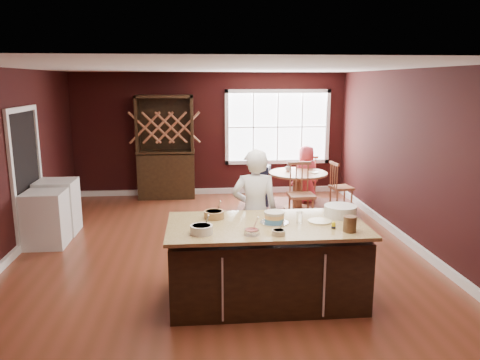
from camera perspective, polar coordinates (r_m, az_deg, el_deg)
name	(u,v)px	position (r m, az deg, el deg)	size (l,w,h in m)	color
room_shell	(217,161)	(6.98, -2.78, 2.37)	(7.00, 7.00, 7.00)	brown
window	(278,127)	(10.55, 4.60, 6.46)	(2.36, 0.10, 1.66)	white
doorway	(27,177)	(8.08, -24.50, 0.28)	(0.08, 1.26, 2.13)	white
kitchen_island	(266,264)	(5.52, 3.19, -10.14)	(2.26, 1.18, 0.92)	black
dining_table	(298,183)	(9.31, 7.05, -0.36)	(1.16, 1.16, 0.75)	brown
baker	(255,212)	(6.13, 1.81, -3.93)	(0.61, 0.40, 1.67)	white
layer_cake	(274,217)	(5.38, 4.20, -4.57)	(0.33, 0.33, 0.13)	beige
bowl_blue	(201,229)	(5.02, -4.73, -6.03)	(0.24, 0.24, 0.09)	white
bowl_yellow	(214,215)	(5.56, -3.18, -4.24)	(0.24, 0.24, 0.09)	tan
bowl_pink	(252,232)	(4.97, 1.44, -6.37)	(0.17, 0.17, 0.06)	silver
bowl_olive	(279,232)	(4.99, 4.73, -6.38)	(0.15, 0.15, 0.05)	#F1DEC4
drinking_glass	(300,218)	(5.39, 7.27, -4.56)	(0.07, 0.07, 0.14)	white
dinner_plate	(320,221)	(5.49, 9.71, -4.98)	(0.27, 0.27, 0.02)	beige
white_tub	(340,211)	(5.75, 12.13, -3.71)	(0.39, 0.39, 0.13)	white
stoneware_crock	(350,224)	(5.20, 13.24, -5.24)	(0.14, 0.14, 0.17)	brown
toy_figurine	(334,225)	(5.27, 11.34, -5.44)	(0.05, 0.05, 0.08)	yellow
rug	(297,209)	(9.44, 6.97, -3.50)	(2.39, 1.84, 0.01)	brown
chair_east	(341,185)	(9.49, 12.26, -0.64)	(0.41, 0.39, 0.96)	brown
chair_south	(301,193)	(8.49, 7.47, -1.53)	(0.46, 0.44, 1.09)	brown
chair_north	(306,176)	(10.22, 8.08, 0.44)	(0.41, 0.39, 0.97)	#936036
seated_woman	(306,174)	(9.84, 8.03, 0.69)	(0.59, 0.38, 1.21)	#D94252
high_chair	(261,185)	(9.57, 2.58, -0.57)	(0.35, 0.35, 0.87)	black
toddler	(258,167)	(9.47, 2.21, 1.63)	(0.18, 0.14, 0.26)	#8CA5BF
table_plate	(313,172)	(9.26, 8.94, 0.92)	(0.19, 0.19, 0.01)	beige
table_cup	(288,169)	(9.37, 5.87, 1.37)	(0.11, 0.11, 0.09)	white
hutch	(166,147)	(10.21, -9.05, 3.96)	(1.21, 0.50, 2.22)	#351E12
washer	(46,219)	(7.82, -22.59, -4.41)	(0.59, 0.57, 0.86)	white
dryer	(58,207)	(8.40, -21.33, -3.06)	(0.62, 0.60, 0.90)	white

